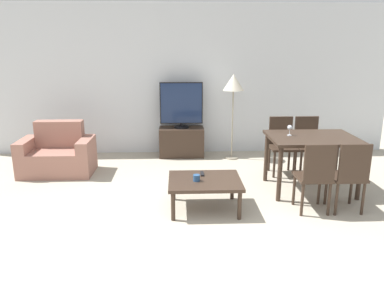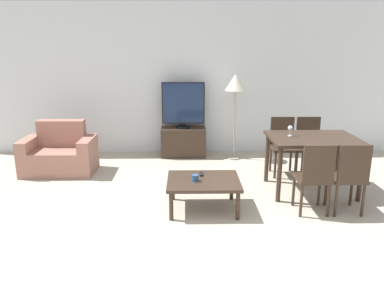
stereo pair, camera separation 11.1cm
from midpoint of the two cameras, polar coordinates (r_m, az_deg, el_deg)
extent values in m
plane|color=#B2A893|center=(3.75, -2.04, -17.23)|extent=(18.00, 18.00, 0.00)
cube|color=silver|center=(6.93, -2.28, 9.66)|extent=(7.75, 0.06, 2.70)
cube|color=#9E6B5B|center=(6.30, -20.26, -2.57)|extent=(0.75, 0.66, 0.38)
cube|color=#9E6B5B|center=(6.41, -19.98, 1.49)|extent=(0.75, 0.20, 0.43)
cube|color=#9E6B5B|center=(6.44, -24.26, -1.79)|extent=(0.18, 0.66, 0.56)
cube|color=#9E6B5B|center=(6.15, -16.23, -1.79)|extent=(0.18, 0.66, 0.56)
cube|color=#38281E|center=(6.84, -2.06, 0.34)|extent=(0.80, 0.42, 0.53)
cylinder|color=black|center=(6.78, -2.09, 2.61)|extent=(0.27, 0.27, 0.03)
cylinder|color=black|center=(6.77, -2.09, 2.94)|extent=(0.04, 0.04, 0.05)
cube|color=black|center=(6.70, -2.12, 6.25)|extent=(0.76, 0.04, 0.74)
cube|color=#19284C|center=(6.67, -2.12, 6.22)|extent=(0.73, 0.01, 0.70)
cube|color=#38281E|center=(4.61, 1.26, -5.66)|extent=(0.89, 0.71, 0.04)
cylinder|color=#38281E|center=(4.40, -3.63, -9.47)|extent=(0.05, 0.05, 0.35)
cylinder|color=#38281E|center=(4.45, 6.55, -9.27)|extent=(0.05, 0.05, 0.35)
cylinder|color=#38281E|center=(4.96, -3.47, -6.59)|extent=(0.05, 0.05, 0.35)
cylinder|color=#38281E|center=(5.00, 5.52, -6.45)|extent=(0.05, 0.05, 0.35)
cube|color=#38281E|center=(5.35, 17.31, 0.90)|extent=(1.18, 0.87, 0.04)
cylinder|color=#38281E|center=(4.96, 12.59, -4.54)|extent=(0.06, 0.06, 0.73)
cylinder|color=#38281E|center=(5.33, 23.68, -4.11)|extent=(0.06, 0.06, 0.73)
cylinder|color=#38281E|center=(5.65, 10.70, -2.00)|extent=(0.06, 0.06, 0.73)
cylinder|color=#38281E|center=(5.98, 20.64, -1.79)|extent=(0.06, 0.06, 0.73)
cube|color=#38281E|center=(4.78, 17.26, -4.84)|extent=(0.40, 0.40, 0.04)
cylinder|color=#38281E|center=(4.95, 14.66, -6.72)|extent=(0.04, 0.04, 0.41)
cylinder|color=#38281E|center=(5.05, 18.21, -6.55)|extent=(0.04, 0.04, 0.41)
cylinder|color=#38281E|center=(4.66, 15.80, -8.18)|extent=(0.04, 0.04, 0.41)
cylinder|color=#38281E|center=(4.77, 19.54, -7.95)|extent=(0.04, 0.04, 0.41)
cube|color=#38281E|center=(4.54, 18.24, -2.78)|extent=(0.37, 0.04, 0.44)
cube|color=#38281E|center=(6.11, 16.88, -0.50)|extent=(0.40, 0.40, 0.04)
cylinder|color=#38281E|center=(5.97, 15.73, -3.01)|extent=(0.04, 0.04, 0.41)
cylinder|color=#38281E|center=(6.08, 18.65, -2.93)|extent=(0.04, 0.04, 0.41)
cylinder|color=#38281E|center=(6.26, 14.85, -2.10)|extent=(0.04, 0.04, 0.41)
cylinder|color=#38281E|center=(6.37, 17.64, -2.04)|extent=(0.04, 0.04, 0.41)
cube|color=#38281E|center=(6.22, 16.51, 2.07)|extent=(0.37, 0.04, 0.44)
cube|color=#38281E|center=(4.93, 21.80, -4.64)|extent=(0.40, 0.40, 0.04)
cylinder|color=#38281E|center=(5.08, 19.15, -6.50)|extent=(0.04, 0.04, 0.41)
cylinder|color=#38281E|center=(5.21, 22.49, -6.31)|extent=(0.04, 0.04, 0.41)
cylinder|color=#38281E|center=(4.80, 20.53, -7.89)|extent=(0.04, 0.04, 0.41)
cylinder|color=#38281E|center=(4.94, 24.03, -7.64)|extent=(0.04, 0.04, 0.41)
cube|color=#38281E|center=(4.70, 22.96, -2.63)|extent=(0.37, 0.04, 0.44)
cube|color=#38281E|center=(5.98, 13.14, -0.55)|extent=(0.40, 0.40, 0.04)
cylinder|color=#38281E|center=(5.86, 11.89, -3.11)|extent=(0.04, 0.04, 0.41)
cylinder|color=#38281E|center=(5.94, 14.92, -3.03)|extent=(0.04, 0.04, 0.41)
cylinder|color=#38281E|center=(6.16, 11.17, -2.18)|extent=(0.04, 0.04, 0.41)
cylinder|color=#38281E|center=(6.24, 14.07, -2.12)|extent=(0.04, 0.04, 0.41)
cube|color=#38281E|center=(6.10, 12.83, 2.07)|extent=(0.37, 0.04, 0.44)
cylinder|color=gray|center=(6.79, 5.56, -2.04)|extent=(0.24, 0.24, 0.02)
cylinder|color=gray|center=(6.64, 5.69, 3.01)|extent=(0.02, 0.02, 1.20)
cone|color=beige|center=(6.52, 5.86, 9.34)|extent=(0.36, 0.36, 0.28)
cube|color=black|center=(4.77, 0.89, -4.56)|extent=(0.04, 0.15, 0.02)
cylinder|color=navy|center=(4.54, -0.01, -5.19)|extent=(0.08, 0.08, 0.08)
cylinder|color=silver|center=(5.32, 14.03, 1.31)|extent=(0.06, 0.06, 0.01)
cylinder|color=silver|center=(5.31, 14.06, 1.72)|extent=(0.01, 0.01, 0.07)
sphere|color=silver|center=(5.29, 14.10, 2.45)|extent=(0.07, 0.07, 0.07)
camera|label=1|loc=(0.06, -90.61, -0.16)|focal=35.00mm
camera|label=2|loc=(0.06, 89.39, 0.16)|focal=35.00mm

